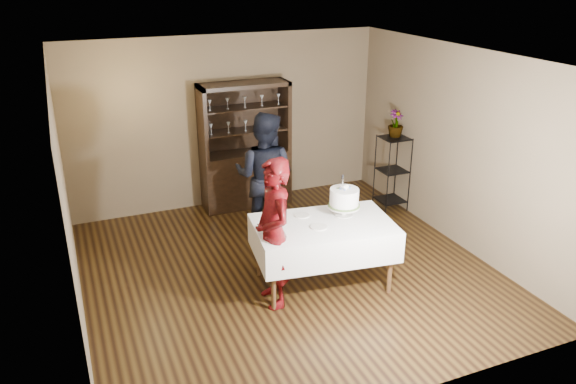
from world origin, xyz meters
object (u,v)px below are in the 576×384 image
at_px(china_hutch, 246,166).
at_px(woman, 274,233).
at_px(cake, 344,199).
at_px(potted_plant, 396,124).
at_px(man, 265,176).
at_px(cake_table, 323,238).
at_px(plant_etagere, 392,170).

height_order(china_hutch, woman, china_hutch).
xyz_separation_m(china_hutch, woman, (-0.62, -2.84, 0.22)).
distance_m(cake, potted_plant, 2.36).
distance_m(man, potted_plant, 2.27).
bearing_deg(man, china_hutch, -56.72).
height_order(cake, potted_plant, potted_plant).
relative_size(china_hutch, cake_table, 1.14).
relative_size(cake_table, woman, 1.00).
relative_size(woman, potted_plant, 4.20).
bearing_deg(potted_plant, woman, -146.13).
distance_m(woman, potted_plant, 3.32).
bearing_deg(potted_plant, cake, -137.29).
distance_m(woman, cake, 1.05).
distance_m(china_hutch, woman, 2.92).
xyz_separation_m(man, cake, (0.50, -1.42, 0.12)).
bearing_deg(china_hutch, potted_plant, -25.84).
xyz_separation_m(cake_table, potted_plant, (2.04, 1.69, 0.77)).
height_order(plant_etagere, cake, cake).
bearing_deg(cake, cake_table, -160.87).
bearing_deg(potted_plant, man, -175.78).
xyz_separation_m(woman, cake, (1.01, 0.25, 0.16)).
xyz_separation_m(cake, potted_plant, (1.71, 1.58, 0.36)).
distance_m(woman, man, 1.74).
height_order(cake_table, woman, woman).
xyz_separation_m(plant_etagere, cake_table, (-2.01, -1.66, -0.02)).
distance_m(cake_table, cake, 0.53).
bearing_deg(woman, cake_table, 101.63).
bearing_deg(plant_etagere, cake_table, -140.51).
bearing_deg(woman, cake, 104.31).
bearing_deg(man, potted_plant, -137.30).
bearing_deg(cake_table, china_hutch, 91.42).
relative_size(plant_etagere, cake_table, 0.68).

